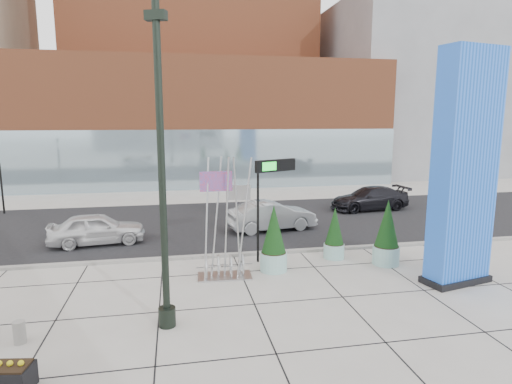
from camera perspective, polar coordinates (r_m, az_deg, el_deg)
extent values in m
plane|color=#9E9991|center=(14.99, -4.79, -13.44)|extent=(160.00, 160.00, 0.00)
cube|color=black|center=(24.47, -7.28, -4.24)|extent=(80.00, 12.00, 0.02)
cube|color=gray|center=(18.70, -6.11, -8.48)|extent=(80.00, 0.30, 0.12)
cube|color=#A0502E|center=(40.78, -7.56, 9.12)|extent=(34.00, 10.00, 11.00)
cube|color=#8CA5B2|center=(36.15, -7.01, 4.30)|extent=(34.00, 0.60, 5.00)
cube|color=slate|center=(53.37, 20.58, 12.49)|extent=(20.00, 18.00, 18.00)
cube|color=blue|center=(16.63, 26.03, 2.74)|extent=(2.45, 1.42, 8.29)
cube|color=black|center=(17.52, 25.03, -10.45)|extent=(2.67, 1.64, 0.23)
cylinder|color=black|center=(11.85, -12.46, 2.61)|extent=(0.20, 0.20, 8.93)
cylinder|color=black|center=(13.04, -11.76, -15.97)|extent=(0.49, 0.49, 0.56)
cube|color=black|center=(12.05, -13.22, 21.95)|extent=(0.61, 0.43, 0.25)
cube|color=#B9BBBE|center=(16.49, -4.19, -11.11)|extent=(2.06, 1.11, 0.05)
cylinder|color=#B9BBBE|center=(15.60, -6.55, -3.70)|extent=(0.07, 0.07, 4.56)
cylinder|color=#B9BBBE|center=(15.93, -5.33, -3.39)|extent=(0.07, 0.07, 4.56)
cylinder|color=#B9BBBE|center=(15.75, -3.92, -3.53)|extent=(0.07, 0.07, 4.56)
cylinder|color=#B9BBBE|center=(16.07, -2.59, -3.25)|extent=(0.07, 0.07, 4.56)
cylinder|color=#B9BBBE|center=(15.71, -1.55, -3.54)|extent=(0.07, 0.07, 4.56)
torus|color=#B9BBBE|center=(16.21, -6.61, -9.98)|extent=(0.11, 0.83, 0.83)
torus|color=#B9BBBE|center=(16.41, -5.05, -9.70)|extent=(0.11, 0.83, 0.83)
torus|color=#B9BBBE|center=(16.29, -3.36, -9.83)|extent=(0.11, 0.83, 0.83)
torus|color=#B9BBBE|center=(16.52, -1.86, -9.53)|extent=(0.11, 0.83, 0.83)
cube|color=red|center=(15.55, -5.36, 1.41)|extent=(1.19, 0.08, 0.73)
cube|color=#B9BBBE|center=(15.80, -2.40, -0.09)|extent=(0.91, 0.19, 0.55)
cylinder|color=gray|center=(13.47, -29.01, -16.04)|extent=(0.32, 0.32, 0.61)
cylinder|color=black|center=(17.53, 0.26, -2.78)|extent=(0.10, 0.10, 4.18)
cube|color=black|center=(17.41, 3.16, 3.42)|extent=(1.89, 0.98, 0.50)
cube|color=#19D833|center=(17.21, 1.96, 3.36)|extent=(0.64, 0.30, 0.35)
cylinder|color=#95C8C3|center=(18.47, 16.92, -8.06)|extent=(1.08, 1.08, 0.75)
cylinder|color=black|center=(18.36, 16.97, -6.93)|extent=(0.99, 0.99, 0.06)
cone|color=black|center=(18.12, 17.13, -3.99)|extent=(0.97, 0.97, 1.94)
cylinder|color=#95C8C3|center=(18.76, 10.35, -7.73)|extent=(0.88, 0.88, 0.62)
cylinder|color=black|center=(18.67, 10.37, -6.82)|extent=(0.81, 0.81, 0.05)
cone|color=black|center=(18.46, 10.45, -4.46)|extent=(0.79, 0.79, 1.59)
cylinder|color=#95C8C3|center=(16.98, 2.35, -9.24)|extent=(1.05, 1.05, 0.74)
cylinder|color=black|center=(16.87, 2.36, -8.05)|extent=(0.97, 0.97, 0.06)
cone|color=black|center=(16.60, 2.39, -4.93)|extent=(0.95, 0.95, 1.90)
cube|color=black|center=(11.60, -30.90, -20.65)|extent=(1.41, 0.86, 0.56)
imported|color=silver|center=(21.63, -20.44, -4.64)|extent=(4.56, 2.32, 1.49)
imported|color=#95999C|center=(22.82, 2.09, -3.21)|extent=(4.91, 2.39, 1.55)
imported|color=black|center=(28.84, 14.90, -0.85)|extent=(5.32, 2.57, 1.49)
cylinder|color=black|center=(30.91, -30.78, 0.39)|extent=(0.12, 0.12, 3.20)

